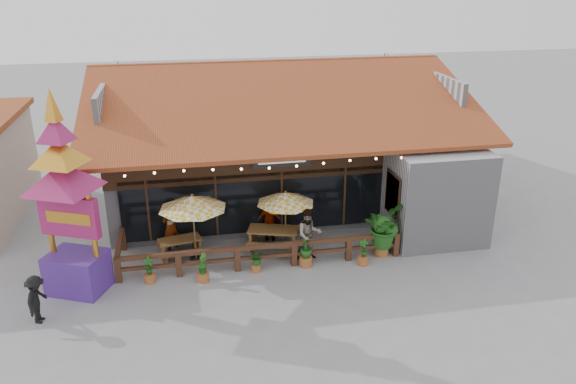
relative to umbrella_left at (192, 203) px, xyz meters
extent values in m
plane|color=gray|center=(3.89, -0.57, -2.24)|extent=(100.00, 100.00, 0.00)
cube|color=#9D9DA1|center=(3.89, 6.43, -0.24)|extent=(14.00, 10.00, 4.00)
cube|color=#351F10|center=(2.39, 1.35, 0.96)|extent=(11.00, 0.16, 1.60)
cube|color=black|center=(2.39, 1.33, -0.74)|extent=(10.00, 0.12, 2.40)
cube|color=#EDA56A|center=(2.39, 1.53, -0.74)|extent=(9.80, 0.05, 2.20)
cube|color=#9D9DA1|center=(9.14, 0.08, -0.44)|extent=(3.50, 2.70, 3.60)
cube|color=#AD1E1B|center=(7.33, -0.07, -0.24)|extent=(0.06, 1.20, 1.50)
cube|color=#351F10|center=(7.32, -0.07, -0.24)|extent=(0.04, 1.34, 1.64)
cube|color=brown|center=(3.89, 2.93, 2.66)|extent=(15.50, 7.05, 2.37)
cube|color=brown|center=(3.89, 9.93, 2.66)|extent=(15.50, 7.05, 2.37)
cube|color=brown|center=(3.89, 6.43, 3.78)|extent=(15.50, 0.30, 0.12)
cube|color=#9D9DA1|center=(-3.11, 6.43, 2.46)|extent=(0.20, 9.00, 1.80)
cube|color=#9D9DA1|center=(10.89, 6.43, 2.46)|extent=(0.20, 9.00, 1.80)
cube|color=black|center=(3.39, 1.23, 0.96)|extent=(2.20, 0.10, 0.55)
cube|color=silver|center=(3.39, 1.17, 0.96)|extent=(1.80, 0.02, 0.25)
cube|color=#351F10|center=(-1.61, 1.29, -0.74)|extent=(0.08, 0.08, 2.40)
cube|color=#351F10|center=(0.89, 1.29, -0.74)|extent=(0.08, 0.08, 2.40)
cube|color=#351F10|center=(3.39, 1.29, -0.74)|extent=(0.08, 0.08, 2.40)
cube|color=#351F10|center=(5.89, 1.29, -0.74)|extent=(0.08, 0.08, 2.40)
sphere|color=#F5C186|center=(-2.11, -0.49, 1.31)|extent=(0.09, 0.09, 0.09)
sphere|color=#F5C186|center=(-1.16, -0.49, 1.35)|extent=(0.09, 0.09, 0.09)
sphere|color=#F5C186|center=(-0.21, -0.49, 1.36)|extent=(0.09, 0.09, 0.09)
sphere|color=#F5C186|center=(0.74, -0.49, 1.33)|extent=(0.09, 0.09, 0.09)
sphere|color=#F5C186|center=(1.69, -0.49, 1.29)|extent=(0.09, 0.09, 0.09)
sphere|color=#F5C186|center=(2.64, -0.49, 1.26)|extent=(0.09, 0.09, 0.09)
sphere|color=#F5C186|center=(3.59, -0.49, 1.27)|extent=(0.09, 0.09, 0.09)
sphere|color=#F5C186|center=(4.54, -0.49, 1.31)|extent=(0.09, 0.09, 0.09)
sphere|color=#F5C186|center=(5.49, -0.49, 1.35)|extent=(0.09, 0.09, 0.09)
sphere|color=#F5C186|center=(6.44, -0.49, 1.36)|extent=(0.09, 0.09, 0.09)
sphere|color=#F5C186|center=(7.39, -0.49, 1.33)|extent=(0.09, 0.09, 0.09)
cube|color=#482619|center=(-2.61, -1.07, -1.79)|extent=(0.20, 0.20, 0.90)
cube|color=#482619|center=(-0.61, -1.07, -1.79)|extent=(0.20, 0.20, 0.90)
cube|color=#482619|center=(1.39, -1.07, -1.79)|extent=(0.20, 0.20, 0.90)
cube|color=#482619|center=(3.39, -1.07, -1.79)|extent=(0.20, 0.20, 0.90)
cube|color=#482619|center=(5.39, -1.07, -1.79)|extent=(0.20, 0.20, 0.90)
cube|color=#482619|center=(7.19, -1.07, -1.79)|extent=(0.20, 0.20, 0.90)
cube|color=#482619|center=(2.29, -1.07, -1.39)|extent=(9.80, 0.16, 0.14)
cube|color=#482619|center=(2.29, -1.07, -1.79)|extent=(9.80, 0.12, 0.12)
cube|color=#482619|center=(-2.61, 0.18, -1.39)|extent=(0.16, 2.50, 0.14)
cube|color=#482619|center=(-2.61, 1.33, -1.79)|extent=(0.20, 0.20, 0.90)
cylinder|color=brown|center=(0.00, 0.00, -1.03)|extent=(0.06, 0.06, 2.41)
cone|color=gold|center=(0.00, 0.00, 0.01)|extent=(2.92, 2.92, 0.47)
sphere|color=brown|center=(0.00, 0.00, 0.28)|extent=(0.10, 0.10, 0.10)
cylinder|color=black|center=(0.00, 0.00, -2.21)|extent=(0.46, 0.46, 0.06)
cylinder|color=brown|center=(3.36, 0.33, -1.16)|extent=(0.06, 0.06, 2.16)
cone|color=gold|center=(3.36, 0.33, -0.22)|extent=(2.43, 2.43, 0.42)
sphere|color=brown|center=(3.36, 0.33, 0.01)|extent=(0.09, 0.09, 0.09)
cylinder|color=black|center=(3.36, 0.33, -2.21)|extent=(0.41, 0.41, 0.06)
cube|color=brown|center=(-0.54, 0.33, -1.55)|extent=(1.62, 1.01, 0.06)
cube|color=brown|center=(-1.19, 0.19, -1.89)|extent=(0.21, 0.66, 0.70)
cube|color=brown|center=(0.10, 0.47, -1.89)|extent=(0.21, 0.66, 0.70)
cube|color=brown|center=(-0.43, -0.17, -1.83)|extent=(1.53, 0.58, 0.05)
cube|color=brown|center=(-0.65, 0.84, -1.83)|extent=(1.53, 0.58, 0.05)
cube|color=brown|center=(2.87, 0.19, -1.39)|extent=(2.00, 1.36, 0.07)
cube|color=brown|center=(2.10, 0.43, -1.82)|extent=(0.32, 0.79, 0.85)
cube|color=brown|center=(3.63, -0.04, -1.82)|extent=(0.32, 0.79, 0.85)
cube|color=brown|center=(2.68, -0.41, -1.74)|extent=(1.85, 0.85, 0.06)
cube|color=brown|center=(3.05, 0.79, -1.74)|extent=(1.85, 0.85, 0.06)
cube|color=#472383|center=(-3.82, -1.34, -1.58)|extent=(2.15, 1.93, 1.32)
cube|color=#961B56|center=(-3.82, -1.34, 0.40)|extent=(1.91, 1.08, 1.32)
cube|color=orange|center=(-3.82, -1.50, 0.40)|extent=(1.41, 0.67, 0.38)
cylinder|color=orange|center=(-4.59, -1.34, 0.18)|extent=(0.18, 0.18, 2.20)
cylinder|color=orange|center=(-3.05, -1.34, 0.18)|extent=(0.18, 0.18, 2.20)
pyramid|color=#961B56|center=(-3.82, -1.34, 2.16)|extent=(3.50, 3.50, 0.88)
pyramid|color=orange|center=(-3.82, -1.34, 2.87)|extent=(2.48, 2.48, 0.77)
pyramid|color=#961B56|center=(-3.82, -1.34, 3.59)|extent=(1.60, 1.60, 0.77)
pyramid|color=orange|center=(-3.82, -1.34, 4.41)|extent=(0.73, 0.73, 0.99)
cylinder|color=brown|center=(6.69, -0.94, -2.05)|extent=(0.53, 0.53, 0.39)
imported|color=#1F5418|center=(6.69, -0.94, -1.07)|extent=(1.84, 1.87, 1.58)
sphere|color=#1F5418|center=(6.82, -1.02, -1.37)|extent=(0.53, 0.53, 0.53)
sphere|color=#1F5418|center=(6.59, -0.81, -1.19)|extent=(0.46, 0.46, 0.46)
imported|color=#351F10|center=(-0.84, 1.06, -1.30)|extent=(0.81, 0.79, 1.88)
imported|color=#351F10|center=(4.01, -0.67, -1.28)|extent=(0.96, 0.76, 1.92)
imported|color=#351F10|center=(2.88, 1.03, -1.42)|extent=(1.04, 0.70, 1.64)
imported|color=black|center=(-4.72, -2.98, -1.48)|extent=(0.76, 1.08, 1.52)
cylinder|color=brown|center=(-1.59, -1.31, -2.09)|extent=(0.39, 0.39, 0.31)
imported|color=#1F5418|center=(-1.59, -1.31, -1.61)|extent=(0.35, 0.25, 0.64)
cylinder|color=brown|center=(0.16, -1.57, -2.07)|extent=(0.42, 0.42, 0.34)
imported|color=#1F5418|center=(0.16, -1.57, -1.56)|extent=(0.33, 0.40, 0.69)
cylinder|color=brown|center=(2.01, -1.26, -2.11)|extent=(0.34, 0.34, 0.27)
imported|color=#1F5418|center=(2.01, -1.26, -1.69)|extent=(0.65, 0.63, 0.56)
cylinder|color=brown|center=(3.79, -1.22, -2.06)|extent=(0.45, 0.45, 0.36)
imported|color=#1F5418|center=(3.79, -1.22, -1.50)|extent=(0.59, 0.59, 0.75)
cylinder|color=brown|center=(5.81, -1.50, -2.08)|extent=(0.40, 0.40, 0.32)
imported|color=#1F5418|center=(5.81, -1.50, -1.59)|extent=(0.42, 0.40, 0.66)
camera|label=1|loc=(-0.19, -18.27, 7.52)|focal=35.00mm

